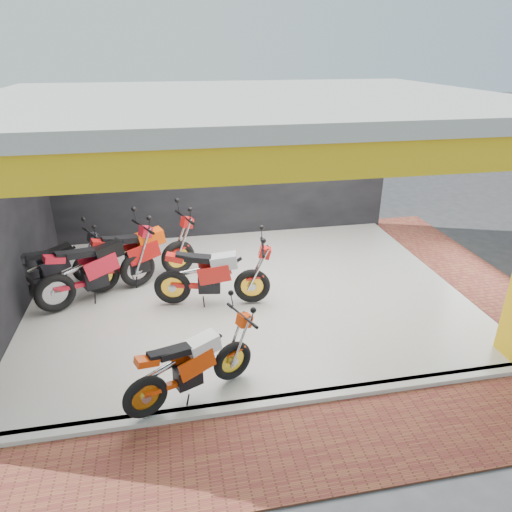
{
  "coord_description": "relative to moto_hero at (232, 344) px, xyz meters",
  "views": [
    {
      "loc": [
        -1.3,
        -5.61,
        4.38
      ],
      "look_at": [
        0.15,
        1.84,
        0.9
      ],
      "focal_mm": 32.0,
      "sensor_mm": 36.0,
      "label": 1
    }
  ],
  "objects": [
    {
      "name": "back_wall",
      "position": [
        0.64,
        5.6,
        1.05
      ],
      "size": [
        8.2,
        0.2,
        3.5
      ],
      "primitive_type": "cube",
      "color": "black",
      "rests_on": "ground"
    },
    {
      "name": "showroom_ceiling",
      "position": [
        0.64,
        2.5,
        2.9
      ],
      "size": [
        8.4,
        6.4,
        0.2
      ],
      "primitive_type": "cube",
      "color": "beige",
      "rests_on": "corner_column"
    },
    {
      "name": "moto_row_d",
      "position": [
        -2.39,
        3.46,
        0.0
      ],
      "size": [
        2.09,
        1.58,
        1.21
      ],
      "primitive_type": null,
      "rotation": [
        0.0,
        0.0,
        0.49
      ],
      "color": "black",
      "rests_on": "showroom_floor"
    },
    {
      "name": "moto_row_c",
      "position": [
        -0.62,
        3.46,
        0.13
      ],
      "size": [
        2.55,
        1.64,
        1.46
      ],
      "primitive_type": null,
      "rotation": [
        0.0,
        0.0,
        0.34
      ],
      "color": "red",
      "rests_on": "showroom_floor"
    },
    {
      "name": "header_beam_front",
      "position": [
        0.64,
        -0.5,
        2.6
      ],
      "size": [
        8.4,
        0.3,
        0.4
      ],
      "primitive_type": "cube",
      "color": "yellow",
      "rests_on": "corner_column"
    },
    {
      "name": "moto_row_b",
      "position": [
        -1.4,
        3.08,
        0.12
      ],
      "size": [
        2.52,
        1.87,
        1.45
      ],
      "primitive_type": null,
      "rotation": [
        0.0,
        0.0,
        0.47
      ],
      "color": "red",
      "rests_on": "showroom_floor"
    },
    {
      "name": "moto_hero",
      "position": [
        0.0,
        0.0,
        0.0
      ],
      "size": [
        2.1,
        1.45,
        1.2
      ],
      "primitive_type": null,
      "rotation": [
        0.0,
        0.0,
        0.41
      ],
      "color": "red",
      "rests_on": "showroom_floor"
    },
    {
      "name": "ground",
      "position": [
        0.64,
        0.5,
        -0.7
      ],
      "size": [
        80.0,
        80.0,
        0.0
      ],
      "primitive_type": "plane",
      "color": "#2D2D30",
      "rests_on": "ground"
    },
    {
      "name": "floor_kerb",
      "position": [
        0.64,
        -0.52,
        -0.65
      ],
      "size": [
        8.0,
        0.2,
        0.1
      ],
      "primitive_type": "cube",
      "color": "white",
      "rests_on": "ground"
    },
    {
      "name": "paver_right",
      "position": [
        5.44,
        2.5,
        -0.69
      ],
      "size": [
        1.4,
        7.0,
        0.03
      ],
      "primitive_type": "cube",
      "color": "brown",
      "rests_on": "ground"
    },
    {
      "name": "header_beam_right",
      "position": [
        4.64,
        2.5,
        2.6
      ],
      "size": [
        0.3,
        6.4,
        0.4
      ],
      "primitive_type": "cube",
      "color": "yellow",
      "rests_on": "corner_column"
    },
    {
      "name": "paver_front",
      "position": [
        0.64,
        -1.3,
        -0.69
      ],
      "size": [
        9.0,
        1.4,
        0.03
      ],
      "primitive_type": "cube",
      "color": "brown",
      "rests_on": "ground"
    },
    {
      "name": "moto_row_a",
      "position": [
        0.65,
        2.02,
        0.07
      ],
      "size": [
        2.31,
        1.16,
        1.35
      ],
      "primitive_type": null,
      "rotation": [
        0.0,
        0.0,
        -0.16
      ],
      "color": "red",
      "rests_on": "showroom_floor"
    },
    {
      "name": "showroom_floor",
      "position": [
        0.64,
        2.5,
        -0.65
      ],
      "size": [
        8.0,
        6.0,
        0.1
      ],
      "primitive_type": "cube",
      "color": "white",
      "rests_on": "ground"
    }
  ]
}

